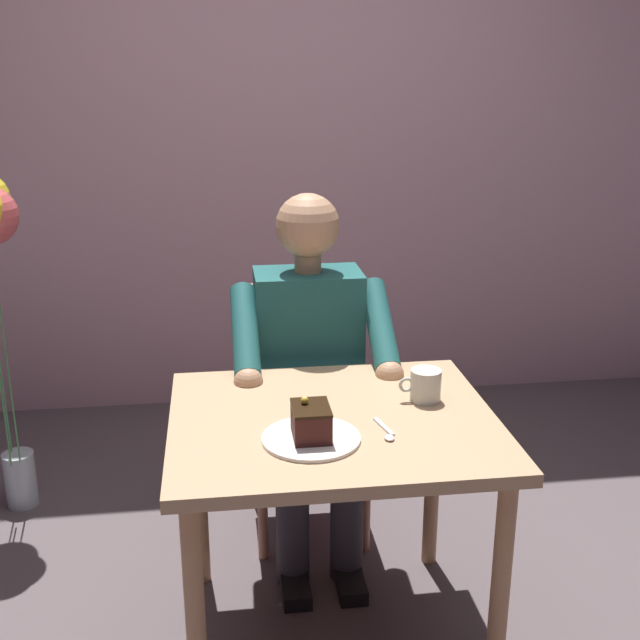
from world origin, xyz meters
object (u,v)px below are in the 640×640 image
Objects in this scene: dining_table at (333,448)px; chair at (305,397)px; dessert_spoon at (387,433)px; cake_slice at (311,421)px; coffee_cup at (425,385)px; seated_person at (311,373)px.

chair is (0.00, -0.67, -0.14)m from dining_table.
cake_slice is at bearing 2.45° from dessert_spoon.
coffee_cup is (-0.36, -0.21, -0.00)m from cake_slice.
seated_person is 8.74× the size of dessert_spoon.
chair is 0.24m from seated_person.
chair reaches higher than dessert_spoon.
dessert_spoon is (-0.12, 0.80, 0.24)m from chair.
coffee_cup is at bearing 115.06° from chair.
coffee_cup reaches higher than dining_table.
chair is 0.84m from dessert_spoon.
chair is 6.23× the size of dessert_spoon.
dessert_spoon is at bearing -177.55° from cake_slice.
dessert_spoon is (0.15, 0.20, -0.04)m from coffee_cup.
dining_table is 0.32m from coffee_cup.
chair is 7.21× the size of cake_slice.
cake_slice is at bearing 59.36° from dining_table.
seated_person reaches higher than chair.
chair is at bearing -90.00° from seated_person.
coffee_cup is 0.87× the size of dessert_spoon.
cake_slice is 0.86× the size of dessert_spoon.
cake_slice is 0.99× the size of coffee_cup.
dining_table is 0.20m from dessert_spoon.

